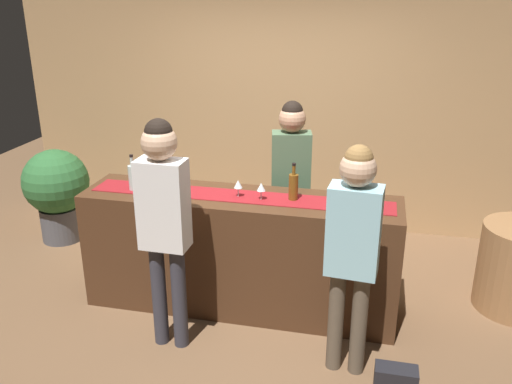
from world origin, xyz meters
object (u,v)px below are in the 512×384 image
at_px(handbag, 395,382).
at_px(bartender, 291,173).
at_px(wine_bottle_green, 359,193).
at_px(potted_plant_tall, 57,189).
at_px(customer_browsing, 164,211).
at_px(wine_bottle_amber, 293,186).
at_px(wine_bottle_clear, 133,177).
at_px(wine_glass_mid_counter, 238,185).
at_px(customer_sipping, 353,239).
at_px(wine_glass_near_customer, 261,187).

bearing_deg(handbag, bartender, 123.78).
bearing_deg(wine_bottle_green, potted_plant_tall, 164.87).
relative_size(bartender, customer_browsing, 0.95).
relative_size(bartender, handbag, 5.97).
bearing_deg(potted_plant_tall, wine_bottle_amber, -17.28).
relative_size(wine_bottle_amber, bartender, 0.18).
bearing_deg(customer_browsing, wine_bottle_green, 26.73).
height_order(wine_bottle_clear, wine_glass_mid_counter, wine_bottle_clear).
xyz_separation_m(wine_bottle_amber, handbag, (0.85, -0.87, -1.00)).
bearing_deg(customer_sipping, potted_plant_tall, 159.75).
height_order(wine_bottle_amber, customer_sipping, customer_sipping).
height_order(wine_glass_near_customer, customer_sipping, customer_sipping).
xyz_separation_m(wine_glass_near_customer, bartender, (0.14, 0.62, -0.07)).
height_order(wine_glass_mid_counter, potted_plant_tall, wine_glass_mid_counter).
bearing_deg(wine_glass_mid_counter, wine_bottle_amber, 4.57).
distance_m(customer_sipping, handbag, 1.00).
distance_m(wine_glass_mid_counter, customer_browsing, 0.73).
bearing_deg(customer_sipping, bartender, 121.58).
height_order(bartender, customer_browsing, customer_browsing).
distance_m(wine_bottle_green, potted_plant_tall, 3.30).
bearing_deg(wine_bottle_clear, wine_bottle_green, 1.19).
distance_m(bartender, handbag, 1.95).
bearing_deg(bartender, wine_glass_near_customer, 66.12).
height_order(wine_glass_mid_counter, bartender, bartender).
bearing_deg(wine_glass_mid_counter, customer_browsing, -121.27).
distance_m(wine_glass_mid_counter, potted_plant_tall, 2.43).
bearing_deg(bartender, wine_bottle_green, 124.66).
height_order(wine_bottle_clear, potted_plant_tall, wine_bottle_clear).
relative_size(customer_sipping, customer_browsing, 0.95).
relative_size(customer_browsing, potted_plant_tall, 1.75).
bearing_deg(bartender, potted_plant_tall, -17.49).
relative_size(wine_glass_near_customer, customer_sipping, 0.09).
relative_size(potted_plant_tall, handbag, 3.58).
relative_size(wine_bottle_amber, potted_plant_tall, 0.30).
bearing_deg(wine_bottle_green, handbag, -67.78).
xyz_separation_m(wine_glass_mid_counter, customer_sipping, (0.94, -0.63, -0.08)).
bearing_deg(potted_plant_tall, bartender, -5.95).
distance_m(potted_plant_tall, handbag, 3.91).
relative_size(wine_bottle_clear, handbag, 1.08).
xyz_separation_m(wine_bottle_amber, wine_glass_near_customer, (-0.24, -0.06, -0.01)).
xyz_separation_m(wine_bottle_clear, bartender, (1.21, 0.62, -0.08)).
bearing_deg(wine_bottle_green, wine_glass_mid_counter, -179.62).
distance_m(wine_bottle_green, bartender, 0.85).
distance_m(wine_bottle_amber, wine_glass_near_customer, 0.25).
height_order(wine_bottle_amber, customer_browsing, customer_browsing).
xyz_separation_m(wine_glass_near_customer, customer_sipping, (0.75, -0.61, -0.08)).
distance_m(wine_bottle_green, handbag, 1.35).
bearing_deg(wine_bottle_amber, customer_sipping, -53.07).
bearing_deg(wine_glass_near_customer, wine_bottle_green, 2.39).
xyz_separation_m(wine_bottle_green, handbag, (0.34, -0.84, -1.00)).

